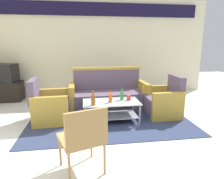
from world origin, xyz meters
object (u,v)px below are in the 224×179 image
at_px(bottle_orange, 110,98).
at_px(wicker_chair, 83,136).
at_px(armchair_left, 50,107).
at_px(bottle_green, 122,95).
at_px(cup, 129,98).
at_px(armchair_right, 163,102).
at_px(coffee_table, 111,108).
at_px(tv_stand, 7,91).
at_px(television, 4,73).
at_px(bottle_brown, 93,100).
at_px(couch, 109,96).

bearing_deg(bottle_orange, wicker_chair, -108.92).
bearing_deg(armchair_left, bottle_green, 83.32).
xyz_separation_m(bottle_green, cup, (0.13, -0.04, -0.04)).
relative_size(armchair_right, bottle_orange, 3.65).
bearing_deg(bottle_orange, coffee_table, 64.23).
bearing_deg(wicker_chair, armchair_left, 91.25).
xyz_separation_m(armchair_right, bottle_green, (-0.92, -0.09, 0.22)).
distance_m(armchair_right, tv_stand, 4.11).
height_order(coffee_table, television, television).
xyz_separation_m(armchair_left, bottle_green, (1.44, -0.10, 0.22)).
distance_m(bottle_brown, tv_stand, 3.04).
bearing_deg(tv_stand, armchair_right, -24.22).
bearing_deg(tv_stand, cup, -31.51).
bearing_deg(television, coffee_table, 154.95).
distance_m(armchair_left, wicker_chair, 1.90).
bearing_deg(coffee_table, couch, 86.60).
bearing_deg(coffee_table, television, 144.26).
relative_size(bottle_orange, television, 0.35).
bearing_deg(couch, armchair_left, 23.13).
relative_size(couch, wicker_chair, 2.17).
height_order(armchair_right, bottle_brown, armchair_right).
xyz_separation_m(bottle_brown, bottle_green, (0.59, 0.27, -0.01)).
bearing_deg(couch, bottle_brown, 64.93).
relative_size(cup, television, 0.15).
relative_size(armchair_left, bottle_green, 3.41).
xyz_separation_m(armchair_right, bottle_brown, (-1.51, -0.36, 0.23)).
bearing_deg(bottle_orange, tv_stand, 143.36).
xyz_separation_m(bottle_orange, wicker_chair, (-0.53, -1.53, -0.00)).
xyz_separation_m(couch, cup, (0.32, -0.72, 0.14)).
xyz_separation_m(coffee_table, bottle_orange, (-0.02, -0.05, 0.23)).
xyz_separation_m(coffee_table, bottle_green, (0.23, 0.09, 0.23)).
distance_m(bottle_green, wicker_chair, 1.85).
xyz_separation_m(couch, bottle_orange, (-0.07, -0.82, 0.18)).
bearing_deg(armchair_right, couch, 61.34).
distance_m(bottle_brown, television, 3.04).
xyz_separation_m(armchair_right, bottle_orange, (-1.17, -0.23, 0.21)).
distance_m(bottle_green, television, 3.35).
bearing_deg(couch, television, -24.37).
height_order(cup, wicker_chair, wicker_chair).
xyz_separation_m(couch, television, (-2.64, 1.09, 0.44)).
distance_m(cup, wicker_chair, 1.87).
height_order(armchair_right, bottle_green, armchair_right).
distance_m(armchair_right, bottle_brown, 1.57).
relative_size(armchair_right, tv_stand, 1.06).
height_order(armchair_right, television, television).
bearing_deg(armchair_left, bottle_orange, 75.87).
relative_size(bottle_orange, wicker_chair, 0.28).
bearing_deg(armchair_left, bottle_brown, 63.82).
bearing_deg(armchair_right, cup, 98.86).
bearing_deg(armchair_right, tv_stand, 65.38).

